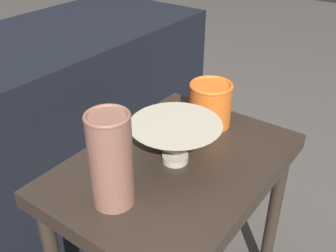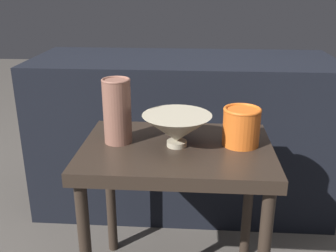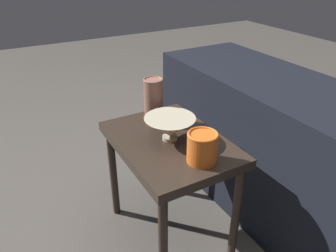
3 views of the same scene
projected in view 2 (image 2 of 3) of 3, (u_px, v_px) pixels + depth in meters
table at (177, 168)px, 1.22m from camera, size 0.58×0.42×0.52m
couch_backdrop at (183, 133)px, 1.79m from camera, size 1.29×0.50×0.69m
bowl at (176, 129)px, 1.17m from camera, size 0.21×0.21×0.10m
vase_textured_left at (117, 110)px, 1.19m from camera, size 0.09×0.09×0.20m
vase_colorful_right at (241, 126)px, 1.19m from camera, size 0.11×0.11×0.12m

